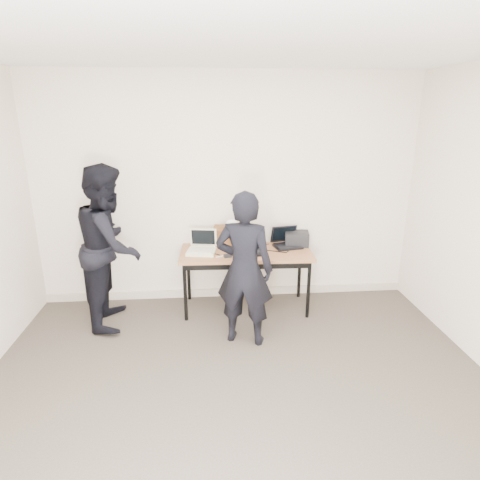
{
  "coord_description": "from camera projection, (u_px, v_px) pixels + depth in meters",
  "views": [
    {
      "loc": [
        -0.23,
        -2.43,
        2.27
      ],
      "look_at": [
        0.1,
        1.6,
        0.95
      ],
      "focal_mm": 30.0,
      "sensor_mm": 36.0,
      "label": 1
    }
  ],
  "objects": [
    {
      "name": "room",
      "position": [
        245.0,
        258.0,
        2.61
      ],
      "size": [
        4.6,
        4.6,
        2.8
      ],
      "color": "#443C33",
      "rests_on": "ground"
    },
    {
      "name": "desk",
      "position": [
        246.0,
        256.0,
        4.61
      ],
      "size": [
        1.52,
        0.7,
        0.72
      ],
      "rotation": [
        0.0,
        0.0,
        -0.03
      ],
      "color": "#935D38",
      "rests_on": "ground"
    },
    {
      "name": "laptop_beige",
      "position": [
        202.0,
        248.0,
        4.56
      ],
      "size": [
        0.36,
        0.35,
        0.25
      ],
      "rotation": [
        0.0,
        0.0,
        -0.16
      ],
      "color": "beige",
      "rests_on": "desk"
    },
    {
      "name": "laptop_center",
      "position": [
        250.0,
        247.0,
        4.57
      ],
      "size": [
        0.36,
        0.35,
        0.25
      ],
      "rotation": [
        0.0,
        0.0,
        0.15
      ],
      "color": "black",
      "rests_on": "desk"
    },
    {
      "name": "laptop_right",
      "position": [
        286.0,
        242.0,
        4.77
      ],
      "size": [
        0.36,
        0.35,
        0.23
      ],
      "rotation": [
        0.0,
        0.0,
        0.18
      ],
      "color": "black",
      "rests_on": "desk"
    },
    {
      "name": "leather_satchel",
      "position": [
        229.0,
        235.0,
        4.76
      ],
      "size": [
        0.37,
        0.2,
        0.25
      ],
      "rotation": [
        0.0,
        0.0,
        -0.07
      ],
      "color": "brown",
      "rests_on": "desk"
    },
    {
      "name": "tissue",
      "position": [
        232.0,
        223.0,
        4.71
      ],
      "size": [
        0.15,
        0.12,
        0.08
      ],
      "primitive_type": "ellipsoid",
      "rotation": [
        0.0,
        0.0,
        0.15
      ],
      "color": "white",
      "rests_on": "leather_satchel"
    },
    {
      "name": "equipment_box",
      "position": [
        297.0,
        238.0,
        4.8
      ],
      "size": [
        0.31,
        0.27,
        0.16
      ],
      "primitive_type": "cube",
      "rotation": [
        0.0,
        0.0,
        -0.16
      ],
      "color": "black",
      "rests_on": "desk"
    },
    {
      "name": "power_brick",
      "position": [
        228.0,
        256.0,
        4.41
      ],
      "size": [
        0.09,
        0.07,
        0.03
      ],
      "primitive_type": "cube",
      "rotation": [
        0.0,
        0.0,
        0.16
      ],
      "color": "black",
      "rests_on": "desk"
    },
    {
      "name": "cables",
      "position": [
        250.0,
        251.0,
        4.6
      ],
      "size": [
        1.16,
        0.43,
        0.01
      ],
      "rotation": [
        0.0,
        0.0,
        0.0
      ],
      "color": "black",
      "rests_on": "desk"
    },
    {
      "name": "person_typist",
      "position": [
        244.0,
        270.0,
        3.91
      ],
      "size": [
        0.65,
        0.52,
        1.57
      ],
      "primitive_type": "imported",
      "rotation": [
        0.0,
        0.0,
        2.85
      ],
      "color": "black",
      "rests_on": "ground"
    },
    {
      "name": "person_observer",
      "position": [
        110.0,
        246.0,
        4.3
      ],
      "size": [
        0.7,
        0.88,
        1.76
      ],
      "primitive_type": "imported",
      "rotation": [
        0.0,
        0.0,
        1.61
      ],
      "color": "black",
      "rests_on": "ground"
    },
    {
      "name": "baseboard",
      "position": [
        228.0,
        292.0,
        5.13
      ],
      "size": [
        4.5,
        0.03,
        0.1
      ],
      "primitive_type": "cube",
      "color": "#BCAE9B",
      "rests_on": "ground"
    }
  ]
}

